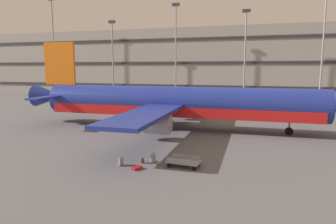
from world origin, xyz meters
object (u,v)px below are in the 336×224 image
Objects in this scene: suitcase_laid_flat at (121,161)px; backpack_orange at (158,163)px; backpack_large at (143,160)px; suitcase_small at (153,158)px; baggage_cart at (184,162)px; airliner at (174,103)px; suitcase_purple at (137,168)px.

backpack_orange is at bearing 16.64° from suitcase_laid_flat.
suitcase_small is at bearing 19.87° from backpack_large.
suitcase_small is (2.29, 1.40, 0.01)m from suitcase_laid_flat.
baggage_cart is (3.49, 0.05, 0.20)m from backpack_large.
airliner is 12.57× the size of baggage_cart.
backpack_large is (1.49, 1.11, -0.14)m from suitcase_laid_flat.
suitcase_laid_flat is at bearing -90.91° from airliner.
suitcase_laid_flat reaches higher than backpack_orange.
baggage_cart is at bearing -72.00° from airliner.
suitcase_small is at bearing 174.81° from baggage_cart.
airliner is at bearing 98.12° from suitcase_small.
suitcase_purple is 0.27× the size of baggage_cart.
suitcase_small is at bearing 138.46° from backpack_orange.
airliner is 14.96m from backpack_large.
suitcase_laid_flat is 1.86m from backpack_large.
suitcase_laid_flat is at bearing -148.64° from suitcase_small.
suitcase_small is 1.91× the size of backpack_orange.
baggage_cart is at bearing 0.75° from backpack_large.
airliner reaches higher than suitcase_laid_flat.
airliner reaches higher than suitcase_purple.
suitcase_small is 0.87m from backpack_large.
suitcase_laid_flat is at bearing -166.97° from baggage_cart.
suitcase_small is at bearing 31.36° from suitcase_laid_flat.
backpack_orange is at bearing 47.08° from suitcase_purple.
suitcase_purple is (1.62, -0.50, -0.26)m from suitcase_laid_flat.
airliner is 46.59× the size of suitcase_purple.
baggage_cart reaches higher than backpack_orange.
suitcase_laid_flat is 5.11m from baggage_cart.
baggage_cart is (2.69, -0.24, 0.04)m from suitcase_small.
suitcase_small is at bearing -81.88° from airliner.
backpack_large is 3.49m from baggage_cart.
airliner is 45.93× the size of suitcase_small.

